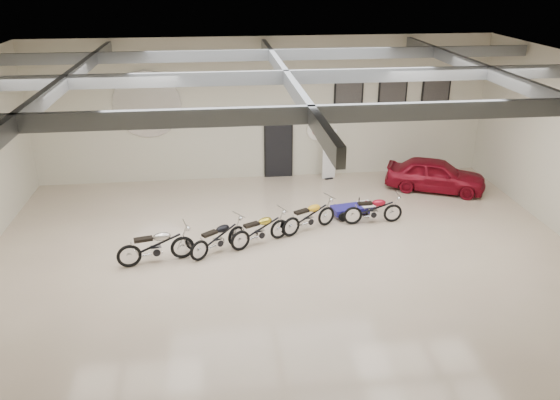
{
  "coord_description": "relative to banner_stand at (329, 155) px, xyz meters",
  "views": [
    {
      "loc": [
        -1.64,
        -12.76,
        7.16
      ],
      "look_at": [
        0.0,
        1.2,
        1.1
      ],
      "focal_mm": 35.0,
      "sensor_mm": 36.0,
      "label": 1
    }
  ],
  "objects": [
    {
      "name": "logo_plaque",
      "position": [
        -6.28,
        0.45,
        1.88
      ],
      "size": [
        2.3,
        0.06,
        1.16
      ],
      "primitive_type": null,
      "color": "silver",
      "rests_on": "back_wall"
    },
    {
      "name": "go_kart",
      "position": [
        0.25,
        -3.19,
        -0.63
      ],
      "size": [
        1.72,
        1.01,
        0.58
      ],
      "primitive_type": null,
      "rotation": [
        0.0,
        0.0,
        0.18
      ],
      "color": "navy",
      "rests_on": "floor"
    },
    {
      "name": "poster_left",
      "position": [
        0.72,
        0.46,
        2.18
      ],
      "size": [
        1.05,
        0.08,
        1.35
      ],
      "primitive_type": null,
      "color": "black",
      "rests_on": "back_wall"
    },
    {
      "name": "motorcycle_silver",
      "position": [
        -5.67,
        -5.49,
        -0.41
      ],
      "size": [
        2.04,
        1.04,
        1.02
      ],
      "primitive_type": null,
      "rotation": [
        0.0,
        0.0,
        0.23
      ],
      "color": "silver",
      "rests_on": "floor"
    },
    {
      "name": "motorcycle_black",
      "position": [
        -4.05,
        -5.14,
        -0.46
      ],
      "size": [
        1.76,
        1.5,
        0.93
      ],
      "primitive_type": null,
      "rotation": [
        0.0,
        0.0,
        0.64
      ],
      "color": "silver",
      "rests_on": "floor"
    },
    {
      "name": "banner_stand",
      "position": [
        0.0,
        0.0,
        0.0
      ],
      "size": [
        0.54,
        0.32,
        1.85
      ],
      "primitive_type": null,
      "rotation": [
        0.0,
        0.0,
        0.25
      ],
      "color": "white",
      "rests_on": "floor"
    },
    {
      "name": "floor",
      "position": [
        -2.28,
        -5.5,
        -0.92
      ],
      "size": [
        16.0,
        12.0,
        0.01
      ],
      "primitive_type": "cube",
      "color": "#C1AC93",
      "rests_on": "ground"
    },
    {
      "name": "vintage_car",
      "position": [
        3.42,
        -1.5,
        -0.36
      ],
      "size": [
        2.56,
        3.57,
        1.13
      ],
      "primitive_type": "imported",
      "rotation": [
        0.0,
        0.0,
        1.16
      ],
      "color": "maroon",
      "rests_on": "floor"
    },
    {
      "name": "oil_sign",
      "position": [
        -0.38,
        0.45,
        0.78
      ],
      "size": [
        0.72,
        0.1,
        0.72
      ],
      "primitive_type": null,
      "color": "white",
      "rests_on": "back_wall"
    },
    {
      "name": "ceiling",
      "position": [
        -2.28,
        -5.5,
        4.08
      ],
      "size": [
        16.0,
        12.0,
        0.01
      ],
      "primitive_type": "cube",
      "color": "slate",
      "rests_on": "back_wall"
    },
    {
      "name": "poster_mid",
      "position": [
        2.32,
        0.46,
        2.18
      ],
      "size": [
        1.05,
        0.08,
        1.35
      ],
      "primitive_type": null,
      "color": "black",
      "rests_on": "back_wall"
    },
    {
      "name": "motorcycle_gold",
      "position": [
        -2.9,
        -4.79,
        -0.45
      ],
      "size": [
        1.86,
        1.31,
        0.94
      ],
      "primitive_type": null,
      "rotation": [
        0.0,
        0.0,
        0.47
      ],
      "color": "silver",
      "rests_on": "floor"
    },
    {
      "name": "motorcycle_red",
      "position": [
        0.58,
        -3.83,
        -0.46
      ],
      "size": [
        1.78,
        0.59,
        0.92
      ],
      "primitive_type": null,
      "rotation": [
        0.0,
        0.0,
        0.02
      ],
      "color": "silver",
      "rests_on": "floor"
    },
    {
      "name": "back_wall",
      "position": [
        -2.28,
        0.5,
        1.58
      ],
      "size": [
        16.0,
        0.02,
        5.0
      ],
      "primitive_type": "cube",
      "color": "beige",
      "rests_on": "floor"
    },
    {
      "name": "motorcycle_yellow",
      "position": [
        -1.41,
        -4.11,
        -0.45
      ],
      "size": [
        1.88,
        1.34,
        0.95
      ],
      "primitive_type": null,
      "rotation": [
        0.0,
        0.0,
        0.48
      ],
      "color": "silver",
      "rests_on": "floor"
    },
    {
      "name": "door",
      "position": [
        -1.78,
        0.45,
        0.13
      ],
      "size": [
        0.92,
        0.08,
        2.1
      ],
      "primitive_type": "cube",
      "color": "black",
      "rests_on": "back_wall"
    },
    {
      "name": "poster_right",
      "position": [
        3.92,
        0.46,
        2.18
      ],
      "size": [
        1.05,
        0.08,
        1.35
      ],
      "primitive_type": null,
      "color": "black",
      "rests_on": "back_wall"
    },
    {
      "name": "ceiling_beams",
      "position": [
        -2.28,
        -5.5,
        3.83
      ],
      "size": [
        15.8,
        11.8,
        0.32
      ],
      "primitive_type": null,
      "color": "slate",
      "rests_on": "ceiling"
    }
  ]
}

